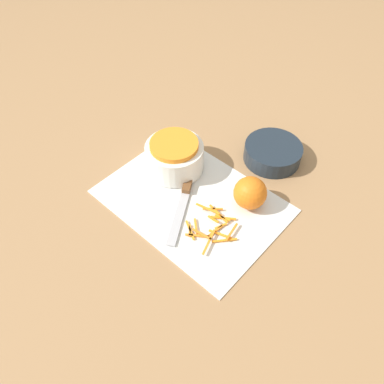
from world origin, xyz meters
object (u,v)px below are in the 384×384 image
at_px(bowl_dark, 273,153).
at_px(knife, 187,187).
at_px(orange_left, 250,193).
at_px(bowl_speckled, 175,156).

xyz_separation_m(bowl_dark, knife, (-0.10, -0.25, -0.01)).
relative_size(bowl_dark, knife, 0.67).
relative_size(bowl_dark, orange_left, 1.92).
relative_size(bowl_speckled, orange_left, 1.88).
xyz_separation_m(bowl_speckled, orange_left, (0.23, 0.03, -0.00)).
xyz_separation_m(knife, orange_left, (0.15, 0.07, 0.03)).
relative_size(knife, orange_left, 2.87).
bearing_deg(orange_left, knife, -155.27).
distance_m(bowl_dark, orange_left, 0.19).
distance_m(bowl_dark, knife, 0.27).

